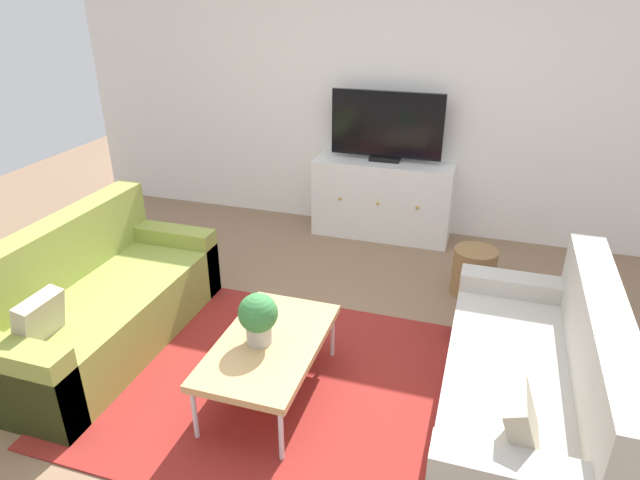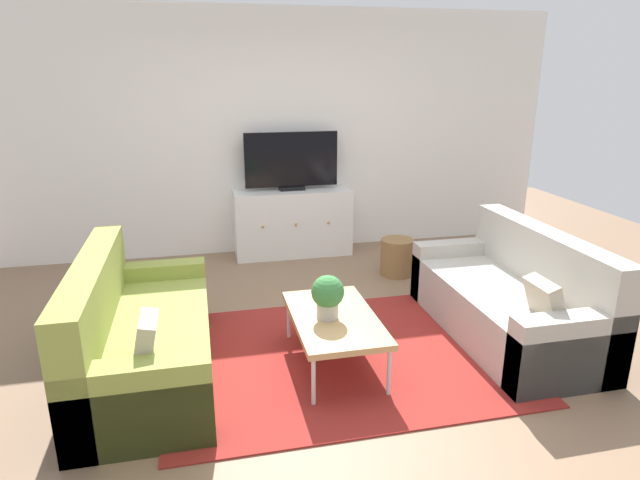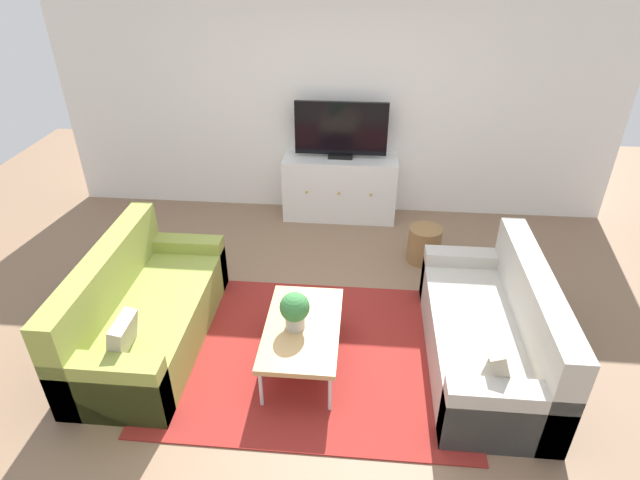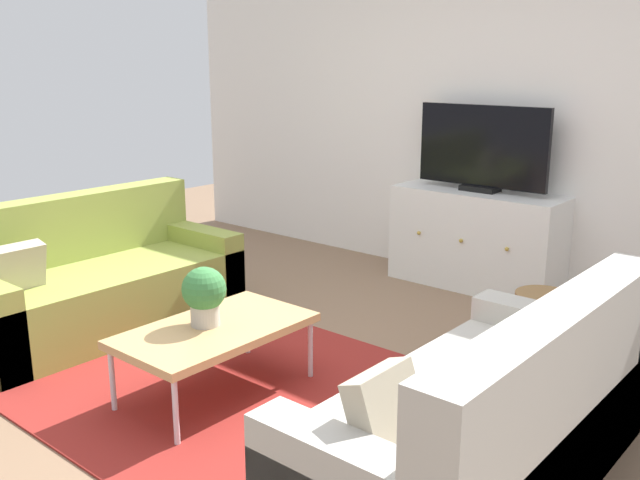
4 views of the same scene
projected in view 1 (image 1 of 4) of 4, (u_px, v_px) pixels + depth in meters
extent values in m
plane|color=#84664C|center=(296.00, 371.00, 3.56)|extent=(10.00, 10.00, 0.00)
cube|color=white|center=(386.00, 91.00, 5.18)|extent=(6.40, 0.12, 2.70)
cube|color=maroon|center=(288.00, 385.00, 3.43)|extent=(2.50, 1.90, 0.01)
cube|color=olive|center=(105.00, 316.00, 3.76)|extent=(0.83, 1.78, 0.42)
cube|color=olive|center=(61.00, 282.00, 3.75)|extent=(0.20, 1.78, 0.86)
cube|color=olive|center=(167.00, 258.00, 4.42)|extent=(0.83, 0.18, 0.54)
cube|color=olive|center=(10.00, 383.00, 3.04)|extent=(0.83, 0.18, 0.54)
cube|color=#B2A58C|center=(39.00, 321.00, 3.12)|extent=(0.16, 0.30, 0.31)
cube|color=#B2ADA3|center=(520.00, 399.00, 3.01)|extent=(0.83, 1.78, 0.42)
cube|color=#B2ADA3|center=(591.00, 379.00, 2.83)|extent=(0.20, 1.78, 0.86)
cube|color=#B2ADA3|center=(521.00, 314.00, 3.68)|extent=(0.83, 0.18, 0.54)
cube|color=#B2A58C|center=(522.00, 422.00, 2.40)|extent=(0.19, 0.30, 0.32)
cube|color=tan|center=(269.00, 344.00, 3.21)|extent=(0.58, 1.01, 0.04)
cylinder|color=silver|center=(195.00, 414.00, 2.96)|extent=(0.03, 0.03, 0.34)
cylinder|color=silver|center=(281.00, 435.00, 2.83)|extent=(0.03, 0.03, 0.34)
cylinder|color=silver|center=(263.00, 322.00, 3.76)|extent=(0.03, 0.03, 0.34)
cylinder|color=silver|center=(332.00, 335.00, 3.63)|extent=(0.03, 0.03, 0.34)
cylinder|color=#B7B2A8|center=(259.00, 334.00, 3.18)|extent=(0.15, 0.15, 0.11)
sphere|color=#387A3D|center=(258.00, 313.00, 3.12)|extent=(0.23, 0.23, 0.23)
cube|color=white|center=(383.00, 198.00, 5.34)|extent=(1.31, 0.44, 0.75)
sphere|color=#B79338|center=(340.00, 199.00, 5.22)|extent=(0.03, 0.03, 0.03)
sphere|color=#B79338|center=(378.00, 203.00, 5.12)|extent=(0.03, 0.03, 0.03)
sphere|color=#B79338|center=(417.00, 208.00, 5.02)|extent=(0.03, 0.03, 0.03)
cube|color=black|center=(385.00, 158.00, 5.18)|extent=(0.28, 0.16, 0.04)
cube|color=black|center=(387.00, 124.00, 5.05)|extent=(1.04, 0.04, 0.60)
cylinder|color=olive|center=(474.00, 271.00, 4.38)|extent=(0.34, 0.34, 0.38)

